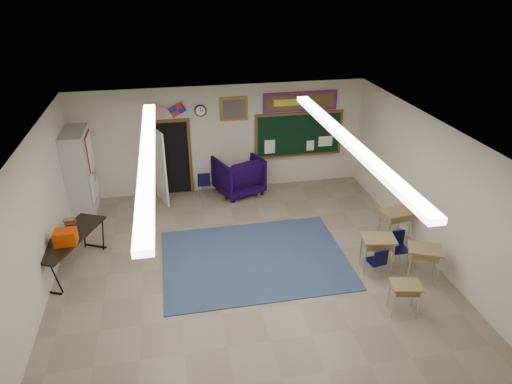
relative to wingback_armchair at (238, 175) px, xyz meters
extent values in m
plane|color=#83725A|center=(-0.39, -4.15, -0.54)|extent=(9.00, 9.00, 0.00)
cube|color=beige|center=(-0.39, 0.35, 0.96)|extent=(8.00, 0.04, 3.00)
cube|color=beige|center=(-4.39, -4.15, 0.96)|extent=(0.04, 9.00, 3.00)
cube|color=beige|center=(3.61, -4.15, 0.96)|extent=(0.04, 9.00, 3.00)
cube|color=silver|center=(-0.39, -4.15, 2.46)|extent=(8.00, 9.00, 0.04)
cube|color=#2E4058|center=(-0.19, -3.35, -0.53)|extent=(4.00, 3.00, 0.02)
cube|color=black|center=(-1.79, 0.34, 0.51)|extent=(0.95, 0.04, 2.10)
cube|color=silver|center=(-2.14, -0.10, 0.49)|extent=(0.35, 0.86, 2.05)
cube|color=brown|center=(1.81, 0.32, 0.96)|extent=(2.55, 0.05, 1.30)
cube|color=black|center=(1.81, 0.30, 0.96)|extent=(2.40, 0.03, 1.15)
cube|color=brown|center=(1.81, 0.26, 0.36)|extent=(2.40, 0.12, 0.04)
cube|color=#B0200F|center=(1.81, 0.32, 1.91)|extent=(2.10, 0.04, 0.55)
cube|color=brown|center=(1.81, 0.31, 1.91)|extent=(1.90, 0.03, 0.40)
cube|color=#A3731F|center=(-0.04, 0.32, 1.81)|extent=(0.75, 0.05, 0.65)
cube|color=#A51466|center=(-0.04, 0.30, 1.81)|extent=(0.62, 0.03, 0.52)
cylinder|color=black|center=(-0.94, 0.32, 1.81)|extent=(0.32, 0.05, 0.32)
cylinder|color=white|center=(-0.94, 0.30, 1.81)|extent=(0.26, 0.02, 0.26)
cube|color=#B3B3AE|center=(-4.11, -0.30, 0.56)|extent=(0.55, 1.25, 2.20)
imported|color=black|center=(0.00, 0.00, 0.00)|extent=(1.49, 1.51, 1.08)
cube|color=olive|center=(2.25, -4.22, 0.24)|extent=(0.75, 0.62, 0.04)
cube|color=brown|center=(2.25, -4.22, 0.13)|extent=(0.65, 0.52, 0.13)
cube|color=olive|center=(3.14, -3.24, 0.23)|extent=(0.73, 0.58, 0.04)
cube|color=brown|center=(3.14, -3.24, 0.12)|extent=(0.63, 0.50, 0.13)
cube|color=olive|center=(2.18, -5.57, 0.09)|extent=(0.61, 0.51, 0.04)
cube|color=brown|center=(2.18, -5.57, 0.00)|extent=(0.53, 0.43, 0.11)
cube|color=olive|center=(3.01, -4.73, 0.23)|extent=(0.80, 0.71, 0.04)
cube|color=brown|center=(3.01, -4.73, 0.12)|extent=(0.69, 0.61, 0.13)
cube|color=black|center=(-4.03, -2.93, 0.23)|extent=(1.38, 2.01, 0.05)
cube|color=red|center=(-4.01, -3.19, 0.40)|extent=(0.43, 0.32, 0.30)
cylinder|color=#543219|center=(-2.52, -0.76, 0.00)|extent=(0.32, 0.32, 0.04)
torus|color=#543219|center=(-2.52, -0.76, -0.35)|extent=(0.26, 0.26, 0.02)
camera|label=1|loc=(-1.77, -11.53, 5.29)|focal=32.00mm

